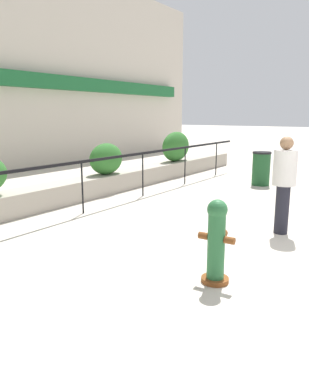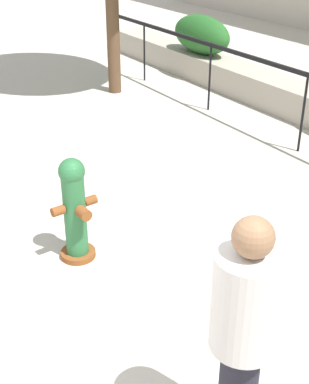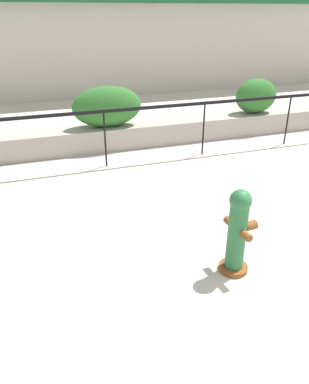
{
  "view_description": "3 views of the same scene",
  "coord_description": "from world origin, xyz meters",
  "views": [
    {
      "loc": [
        -5.5,
        -0.87,
        2.1
      ],
      "look_at": [
        -0.79,
        2.46,
        0.9
      ],
      "focal_mm": 35.0,
      "sensor_mm": 36.0,
      "label": 1
    },
    {
      "loc": [
        2.78,
        -0.68,
        3.11
      ],
      "look_at": [
        -1.49,
        2.02,
        0.43
      ],
      "focal_mm": 50.0,
      "sensor_mm": 36.0,
      "label": 2
    },
    {
      "loc": [
        -3.54,
        -2.11,
        2.86
      ],
      "look_at": [
        -2.09,
        2.08,
        0.7
      ],
      "focal_mm": 35.0,
      "sensor_mm": 36.0,
      "label": 3
    }
  ],
  "objects": [
    {
      "name": "planter_wall_low",
      "position": [
        0.0,
        6.0,
        0.25
      ],
      "size": [
        18.0,
        0.7,
        0.5
      ],
      "primitive_type": "cube",
      "color": "#ADA393",
      "rests_on": "ground"
    },
    {
      "name": "fence_railing_segment",
      "position": [
        -0.0,
        4.9,
        1.02
      ],
      "size": [
        15.0,
        0.05,
        1.15
      ],
      "color": "black",
      "rests_on": "ground"
    },
    {
      "name": "hedge_bush_1",
      "position": [
        -1.83,
        6.0,
        0.95
      ],
      "size": [
        1.55,
        0.7,
        0.89
      ],
      "primitive_type": "ellipsoid",
      "color": "#2D6B28",
      "rests_on": "planter_wall_low"
    },
    {
      "name": "hedge_bush_2",
      "position": [
        1.97,
        6.0,
        0.92
      ],
      "size": [
        1.1,
        0.64,
        0.84
      ],
      "primitive_type": "ellipsoid",
      "color": "#2D6B28",
      "rests_on": "planter_wall_low"
    },
    {
      "name": "fire_hydrant",
      "position": [
        -1.42,
        1.06,
        0.55
      ],
      "size": [
        0.44,
        0.48,
        1.08
      ],
      "color": "brown",
      "rests_on": "ground"
    }
  ]
}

